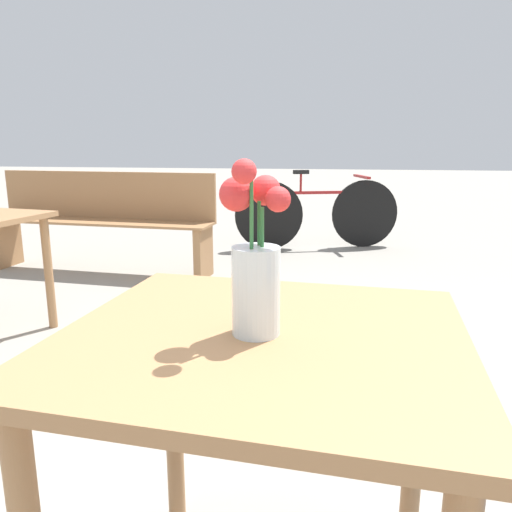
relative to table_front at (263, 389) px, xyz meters
name	(u,v)px	position (x,y,z in m)	size (l,w,h in m)	color
table_front	(263,389)	(0.00, 0.00, 0.00)	(0.84, 0.79, 0.74)	#9E7047
flower_vase	(255,272)	(-0.01, -0.01, 0.25)	(0.13, 0.14, 0.34)	silver
bench_near	(103,216)	(-1.84, 3.09, -0.14)	(2.01, 0.50, 0.85)	#9E7047
bicycle	(318,213)	(-0.04, 4.32, -0.24)	(1.68, 0.61, 0.82)	black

